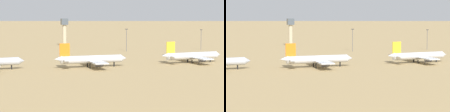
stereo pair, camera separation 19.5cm
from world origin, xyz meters
TOP-DOWN VIEW (x-y plane):
  - ground at (0.00, 0.00)m, footprint 4000.00×4000.00m
  - ridge_center at (488.73, 918.10)m, footprint 289.57×216.88m
  - parked_jet_orange_2 at (-1.97, -4.77)m, footprint 39.88×33.36m
  - parked_jet_yellow_3 at (58.47, -3.50)m, footprint 38.34×32.23m
  - control_tower at (14.34, 129.16)m, footprint 5.20×5.20m
  - light_pole_west at (47.02, 74.30)m, footprint 1.80×0.50m
  - light_pole_east at (104.13, 69.80)m, footprint 1.80×0.50m

SIDE VIEW (x-z plane):
  - ground at x=0.00m, z-range 0.00..0.00m
  - parked_jet_yellow_3 at x=58.47m, z-range -2.18..10.49m
  - parked_jet_orange_2 at x=-1.97m, z-range -2.28..10.94m
  - light_pole_east at x=104.13m, z-range 1.20..16.22m
  - light_pole_west at x=47.02m, z-range 1.22..17.42m
  - control_tower at x=14.34m, z-range 2.30..24.57m
  - ridge_center at x=488.73m, z-range 0.00..86.09m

